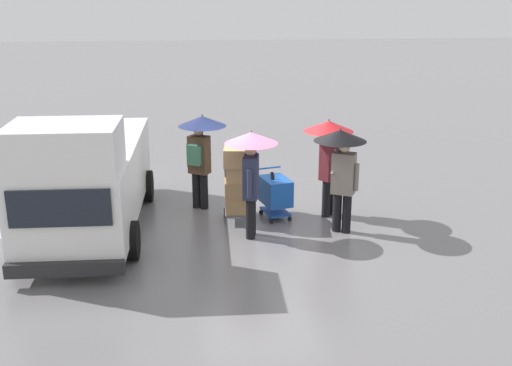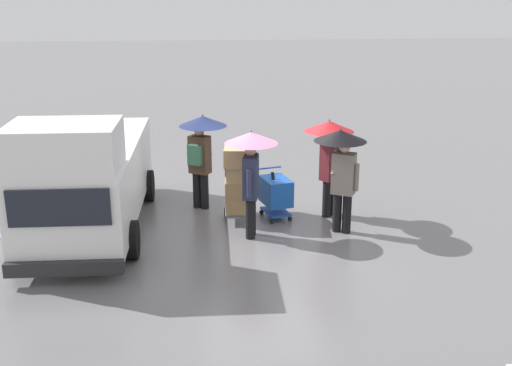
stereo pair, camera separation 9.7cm
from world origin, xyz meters
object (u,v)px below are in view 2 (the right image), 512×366
hand_dolly_boxes (236,181)px  pedestrian_far_side (330,145)px  shopping_cart_vendor (276,193)px  pedestrian_pink_side (342,156)px  pedestrian_white_side (201,140)px  pedestrian_black_side (251,159)px  cargo_van_parked_right (87,176)px

hand_dolly_boxes → pedestrian_far_side: bearing=-176.3°
shopping_cart_vendor → pedestrian_pink_side: 1.80m
hand_dolly_boxes → pedestrian_white_side: (0.70, -0.88, 0.67)m
pedestrian_pink_side → pedestrian_white_side: (2.74, -1.65, -0.01)m
pedestrian_pink_side → pedestrian_black_side: same height
pedestrian_white_side → pedestrian_far_side: size_ratio=1.00×
pedestrian_black_side → pedestrian_far_side: 1.98m
pedestrian_pink_side → pedestrian_black_side: (1.79, 0.04, 0.00)m
hand_dolly_boxes → cargo_van_parked_right: bearing=6.1°
pedestrian_pink_side → pedestrian_far_side: bearing=-86.9°
pedestrian_black_side → pedestrian_far_side: same height
cargo_van_parked_right → shopping_cart_vendor: size_ratio=5.16×
cargo_van_parked_right → hand_dolly_boxes: 3.01m
pedestrian_pink_side → pedestrian_white_side: size_ratio=1.00×
pedestrian_pink_side → pedestrian_black_side: 1.79m
hand_dolly_boxes → pedestrian_pink_side: pedestrian_pink_side is taller
pedestrian_white_side → shopping_cart_vendor: bearing=154.4°
pedestrian_pink_side → cargo_van_parked_right: bearing=-5.1°
hand_dolly_boxes → pedestrian_far_side: 2.11m
hand_dolly_boxes → pedestrian_black_side: bearing=106.9°
shopping_cart_vendor → pedestrian_pink_side: bearing=142.7°
cargo_van_parked_right → pedestrian_far_side: size_ratio=2.51×
hand_dolly_boxes → pedestrian_black_side: 1.08m
cargo_van_parked_right → pedestrian_far_side: (-4.97, -0.45, 0.41)m
hand_dolly_boxes → pedestrian_far_side: (-1.99, -0.13, 0.69)m
hand_dolly_boxes → pedestrian_black_side: pedestrian_black_side is taller
shopping_cart_vendor → pedestrian_far_side: pedestrian_far_side is taller
hand_dolly_boxes → pedestrian_white_side: pedestrian_white_side is taller
pedestrian_black_side → pedestrian_pink_side: bearing=-178.8°
pedestrian_pink_side → pedestrian_white_side: same height
hand_dolly_boxes → pedestrian_pink_side: (-2.04, 0.76, 0.69)m
pedestrian_white_side → pedestrian_far_side: bearing=164.3°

